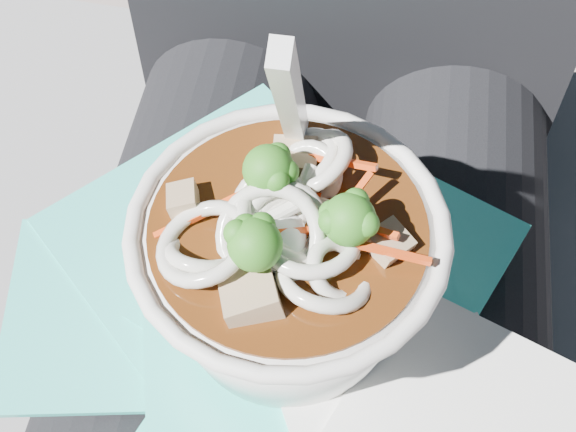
# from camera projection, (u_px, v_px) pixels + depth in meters

# --- Properties ---
(stone_ledge) EXTENTS (1.02, 0.55, 0.48)m
(stone_ledge) POSITION_uv_depth(u_px,v_px,m) (318.00, 356.00, 0.90)
(stone_ledge) COLOR slate
(stone_ledge) RESTS_ON ground
(lap) EXTENTS (0.34, 0.48, 0.15)m
(lap) POSITION_uv_depth(u_px,v_px,m) (303.00, 366.00, 0.55)
(lap) COLOR black
(lap) RESTS_ON stone_ledge
(person_body) EXTENTS (0.34, 0.94, 1.03)m
(person_body) POSITION_uv_depth(u_px,v_px,m) (321.00, 240.00, 0.59)
(person_body) COLOR black
(person_body) RESTS_ON ground
(plastic_bag) EXTENTS (0.33, 0.34, 0.01)m
(plastic_bag) POSITION_uv_depth(u_px,v_px,m) (267.00, 306.00, 0.49)
(plastic_bag) COLOR #2FC5B6
(plastic_bag) RESTS_ON lap
(udon_bowl) EXTENTS (0.21, 0.21, 0.21)m
(udon_bowl) POSITION_uv_depth(u_px,v_px,m) (288.00, 261.00, 0.43)
(udon_bowl) COLOR white
(udon_bowl) RESTS_ON plastic_bag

